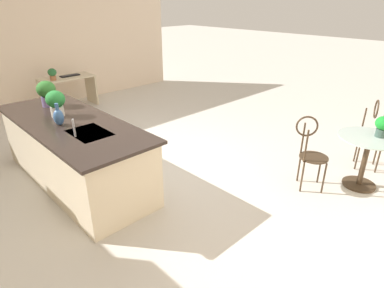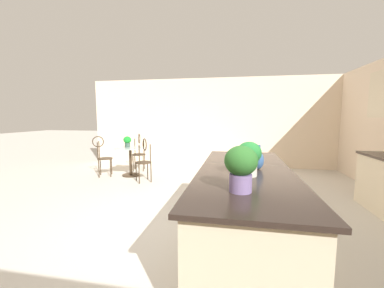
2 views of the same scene
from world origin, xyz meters
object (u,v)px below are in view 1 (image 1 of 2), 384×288
object	(u,v)px
chair_by_island	(372,132)
potted_plant_counter_far	(46,92)
potted_plant_on_table	(383,125)
writing_desk	(68,87)
potted_plant_counter_near	(56,102)
potted_plant_on_desk	(52,74)
chair_toward_desk	(311,150)
keyboard	(70,75)
bistro_table	(365,157)
vase_on_counter	(59,117)

from	to	relation	value
chair_by_island	potted_plant_counter_far	distance (m)	4.93
potted_plant_on_table	writing_desk	bearing A→B (deg)	13.16
potted_plant_counter_near	potted_plant_on_desk	size ratio (longest dim) A/B	1.38
potted_plant_on_table	potted_plant_on_desk	bearing A→B (deg)	16.44
chair_toward_desk	keyboard	bearing A→B (deg)	6.77
bistro_table	potted_plant_on_table	bearing A→B (deg)	-126.19
chair_toward_desk	writing_desk	bearing A→B (deg)	7.78
potted_plant_on_desk	vase_on_counter	bearing A→B (deg)	159.32
chair_toward_desk	potted_plant_on_table	world-z (taller)	chair_toward_desk
bistro_table	vase_on_counter	xyz separation A→B (m)	(2.80, 2.94, 0.58)
chair_toward_desk	potted_plant_counter_near	bearing A→B (deg)	40.31
potted_plant_on_desk	potted_plant_on_table	bearing A→B (deg)	-163.56
potted_plant_on_table	bistro_table	bearing A→B (deg)	53.81
bistro_table	keyboard	distance (m)	6.36
potted_plant_counter_near	potted_plant_counter_far	size ratio (longest dim) A/B	0.94
potted_plant_on_table	potted_plant_counter_far	world-z (taller)	potted_plant_counter_far
chair_by_island	vase_on_counter	xyz separation A→B (m)	(2.62, 3.63, 0.46)
chair_toward_desk	potted_plant_on_table	distance (m)	0.97
keyboard	chair_toward_desk	bearing A→B (deg)	-173.23
chair_toward_desk	writing_desk	xyz separation A→B (m)	(5.69, 0.78, -0.06)
vase_on_counter	chair_by_island	bearing A→B (deg)	-125.86
bistro_table	vase_on_counter	bearing A→B (deg)	46.42
bistro_table	potted_plant_counter_far	xyz separation A→B (m)	(3.70, 2.72, 0.69)
writing_desk	vase_on_counter	world-z (taller)	vase_on_counter
potted_plant_on_table	potted_plant_on_desk	distance (m)	6.43
vase_on_counter	potted_plant_on_table	bearing A→B (deg)	-133.34
keyboard	potted_plant_on_desk	xyz separation A→B (m)	(-0.14, 0.45, 0.13)
keyboard	potted_plant_on_table	size ratio (longest dim) A/B	1.57
chair_toward_desk	chair_by_island	bearing A→B (deg)	-104.79
writing_desk	potted_plant_counter_far	xyz separation A→B (m)	(-2.50, 1.37, 0.63)
chair_by_island	keyboard	size ratio (longest dim) A/B	2.37
writing_desk	keyboard	size ratio (longest dim) A/B	2.73
writing_desk	potted_plant_on_table	size ratio (longest dim) A/B	4.27
potted_plant_on_table	potted_plant_on_desk	world-z (taller)	potted_plant_on_table
potted_plant_on_desk	vase_on_counter	world-z (taller)	vase_on_counter
potted_plant_counter_far	bistro_table	bearing A→B (deg)	-143.65
writing_desk	bistro_table	bearing A→B (deg)	-167.66
writing_desk	keyboard	world-z (taller)	keyboard
chair_by_island	writing_desk	bearing A→B (deg)	18.70
bistro_table	potted_plant_counter_far	bearing A→B (deg)	36.35
potted_plant_on_table	chair_toward_desk	bearing A→B (deg)	49.20
writing_desk	keyboard	distance (m)	0.27
potted_plant_counter_near	potted_plant_counter_far	bearing A→B (deg)	-9.57
vase_on_counter	writing_desk	bearing A→B (deg)	-25.04
vase_on_counter	potted_plant_counter_far	bearing A→B (deg)	-13.76
writing_desk	potted_plant_on_table	world-z (taller)	potted_plant_on_table
keyboard	potted_plant_on_desk	world-z (taller)	potted_plant_on_desk
chair_by_island	writing_desk	xyz separation A→B (m)	(6.02, 2.04, -0.06)
bistro_table	potted_plant_counter_near	xyz separation A→B (m)	(3.15, 2.82, 0.68)
chair_toward_desk	vase_on_counter	xyz separation A→B (m)	(2.29, 2.37, 0.46)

